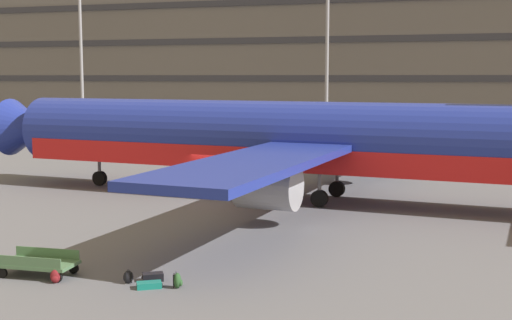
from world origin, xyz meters
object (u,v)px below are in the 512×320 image
(suitcase_red, at_px, (149,285))
(backpack_small, at_px, (178,281))
(baggage_cart, at_px, (38,264))
(backpack_silver, at_px, (128,277))
(airliner, at_px, (311,141))
(suitcase_navy, at_px, (153,277))
(backpack_laid_flat, at_px, (55,277))

(suitcase_red, relative_size, backpack_small, 1.59)
(suitcase_red, relative_size, baggage_cart, 0.27)
(suitcase_red, distance_m, backpack_silver, 0.93)
(airliner, distance_m, backpack_small, 17.13)
(suitcase_navy, height_order, backpack_small, backpack_small)
(backpack_laid_flat, distance_m, backpack_small, 4.16)
(airliner, relative_size, suitcase_navy, 52.91)
(suitcase_red, xyz_separation_m, baggage_cart, (-4.27, 0.16, 0.32))
(backpack_silver, distance_m, backpack_small, 1.78)
(airliner, xyz_separation_m, backpack_laid_flat, (-4.77, -17.53, -3.07))
(suitcase_red, distance_m, backpack_laid_flat, 3.24)
(suitcase_navy, distance_m, backpack_laid_flat, 3.21)
(suitcase_red, xyz_separation_m, suitcase_navy, (-0.23, 0.77, 0.03))
(suitcase_navy, xyz_separation_m, backpack_laid_flat, (-2.98, -1.20, 0.09))
(airliner, relative_size, suitcase_red, 47.45)
(backpack_laid_flat, bearing_deg, suitcase_navy, 21.93)
(suitcase_navy, relative_size, backpack_laid_flat, 1.56)
(backpack_silver, bearing_deg, suitcase_navy, 37.68)
(airliner, height_order, suitcase_navy, airliner)
(backpack_small, bearing_deg, backpack_laid_flat, -170.47)
(baggage_cart, bearing_deg, backpack_small, 1.10)
(backpack_laid_flat, relative_size, backpack_small, 0.91)
(baggage_cart, bearing_deg, airliner, 71.01)
(airliner, xyz_separation_m, suitcase_red, (-1.56, -17.10, -3.19))
(backpack_small, bearing_deg, backpack_silver, 179.81)
(backpack_small, distance_m, baggage_cart, 5.17)
(airliner, bearing_deg, backpack_silver, -98.25)
(backpack_small, xyz_separation_m, baggage_cart, (-5.17, -0.10, 0.18))
(backpack_silver, height_order, backpack_small, backpack_small)
(suitcase_navy, bearing_deg, airliner, 83.75)
(suitcase_navy, relative_size, backpack_silver, 1.63)
(suitcase_red, xyz_separation_m, backpack_small, (0.89, 0.26, 0.14))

